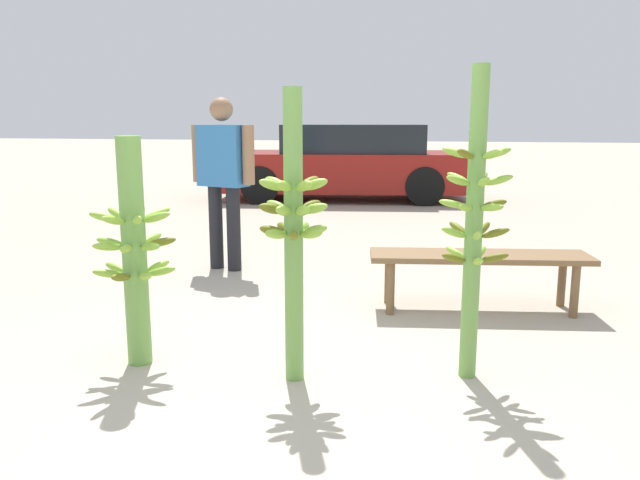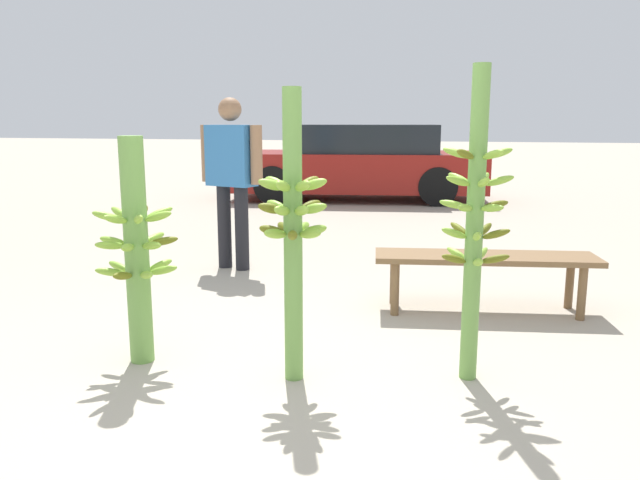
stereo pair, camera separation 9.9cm
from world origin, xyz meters
TOP-DOWN VIEW (x-y plane):
  - ground_plane at (0.00, 0.00)m, footprint 80.00×80.00m
  - banana_stalk_left at (-0.90, 0.30)m, footprint 0.47×0.47m
  - banana_stalk_center at (0.03, 0.28)m, footprint 0.37×0.38m
  - banana_stalk_right at (0.94, 0.52)m, footprint 0.38×0.38m
  - vendor_person at (-1.27, 2.59)m, footprint 0.68×0.32m
  - market_bench at (1.02, 1.78)m, footprint 1.63×0.65m
  - parked_car at (-1.15, 8.08)m, footprint 4.60×2.40m

SIDE VIEW (x-z plane):
  - ground_plane at x=0.00m, z-range 0.00..0.00m
  - market_bench at x=1.02m, z-range 0.15..0.58m
  - parked_car at x=-1.15m, z-range -0.01..1.30m
  - banana_stalk_left at x=-0.90m, z-range 0.01..1.31m
  - banana_stalk_center at x=0.03m, z-range 0.05..1.60m
  - banana_stalk_right at x=0.94m, z-range 0.03..1.69m
  - vendor_person at x=-1.27m, z-range 0.14..1.72m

